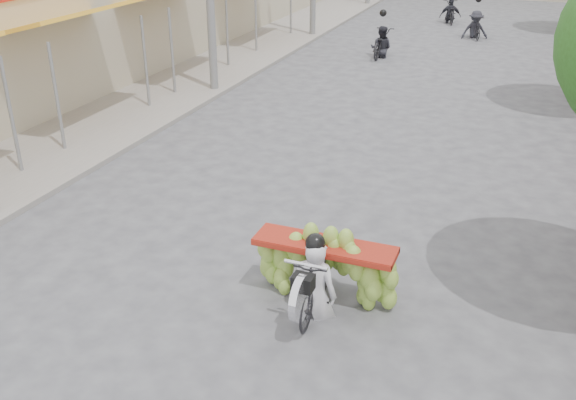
# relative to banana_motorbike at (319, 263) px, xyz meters

# --- Properties ---
(sidewalk_left) EXTENTS (4.00, 60.00, 0.12)m
(sidewalk_left) POSITION_rel_banana_motorbike_xyz_m (-8.14, 12.47, -0.66)
(sidewalk_left) COLOR gray
(sidewalk_left) RESTS_ON ground
(banana_motorbike) EXTENTS (2.20, 1.83, 2.17)m
(banana_motorbike) POSITION_rel_banana_motorbike_xyz_m (0.00, 0.00, 0.00)
(banana_motorbike) COLOR black
(banana_motorbike) RESTS_ON ground
(bg_motorbike_a) EXTENTS (0.80, 1.75, 1.95)m
(bg_motorbike_a) POSITION_rel_banana_motorbike_xyz_m (-2.96, 15.83, 0.01)
(bg_motorbike_a) COLOR black
(bg_motorbike_a) RESTS_ON ground
(bg_motorbike_b) EXTENTS (1.18, 1.70, 1.95)m
(bg_motorbike_b) POSITION_rel_banana_motorbike_xyz_m (-0.14, 20.56, 0.13)
(bg_motorbike_b) COLOR black
(bg_motorbike_b) RESTS_ON ground
(bg_motorbike_c) EXTENTS (1.07, 1.82, 1.95)m
(bg_motorbike_c) POSITION_rel_banana_motorbike_xyz_m (-1.61, 23.78, 0.06)
(bg_motorbike_c) COLOR black
(bg_motorbike_c) RESTS_ON ground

